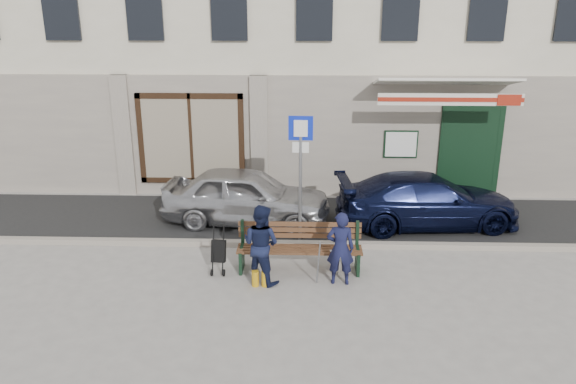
{
  "coord_description": "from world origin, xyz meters",
  "views": [
    {
      "loc": [
        -0.17,
        -9.48,
        4.93
      ],
      "look_at": [
        -0.54,
        1.6,
        1.2
      ],
      "focal_mm": 35.0,
      "sensor_mm": 36.0,
      "label": 1
    }
  ],
  "objects_px": {
    "woman": "(261,244)",
    "stroller": "(219,252)",
    "parking_sign": "(301,158)",
    "bench": "(297,249)",
    "car_navy": "(427,200)",
    "man": "(340,248)",
    "car_silver": "(247,196)"
  },
  "relations": [
    {
      "from": "car_silver",
      "to": "stroller",
      "type": "relative_size",
      "value": 4.18
    },
    {
      "from": "car_silver",
      "to": "car_navy",
      "type": "relative_size",
      "value": 0.93
    },
    {
      "from": "man",
      "to": "woman",
      "type": "distance_m",
      "value": 1.45
    },
    {
      "from": "parking_sign",
      "to": "bench",
      "type": "xyz_separation_m",
      "value": [
        -0.04,
        -1.5,
        -1.39
      ]
    },
    {
      "from": "car_silver",
      "to": "parking_sign",
      "type": "height_order",
      "value": "parking_sign"
    },
    {
      "from": "car_silver",
      "to": "stroller",
      "type": "distance_m",
      "value": 2.61
    },
    {
      "from": "bench",
      "to": "woman",
      "type": "relative_size",
      "value": 1.59
    },
    {
      "from": "stroller",
      "to": "parking_sign",
      "type": "bearing_deg",
      "value": 50.82
    },
    {
      "from": "car_navy",
      "to": "stroller",
      "type": "height_order",
      "value": "car_navy"
    },
    {
      "from": "car_navy",
      "to": "man",
      "type": "distance_m",
      "value": 3.68
    },
    {
      "from": "woman",
      "to": "stroller",
      "type": "distance_m",
      "value": 0.98
    },
    {
      "from": "bench",
      "to": "woman",
      "type": "distance_m",
      "value": 0.86
    },
    {
      "from": "man",
      "to": "woman",
      "type": "bearing_deg",
      "value": 1.36
    },
    {
      "from": "parking_sign",
      "to": "stroller",
      "type": "xyz_separation_m",
      "value": [
        -1.54,
        -1.62,
        -1.44
      ]
    },
    {
      "from": "car_silver",
      "to": "stroller",
      "type": "xyz_separation_m",
      "value": [
        -0.28,
        -2.58,
        -0.25
      ]
    },
    {
      "from": "car_silver",
      "to": "woman",
      "type": "relative_size",
      "value": 2.58
    },
    {
      "from": "car_silver",
      "to": "woman",
      "type": "bearing_deg",
      "value": -162.98
    },
    {
      "from": "parking_sign",
      "to": "woman",
      "type": "relative_size",
      "value": 1.82
    },
    {
      "from": "car_navy",
      "to": "bench",
      "type": "relative_size",
      "value": 1.75
    },
    {
      "from": "parking_sign",
      "to": "car_navy",
      "type": "bearing_deg",
      "value": 20.58
    },
    {
      "from": "bench",
      "to": "car_navy",
      "type": "bearing_deg",
      "value": 39.61
    },
    {
      "from": "parking_sign",
      "to": "car_silver",
      "type": "bearing_deg",
      "value": 144.95
    },
    {
      "from": "man",
      "to": "woman",
      "type": "height_order",
      "value": "woman"
    },
    {
      "from": "parking_sign",
      "to": "woman",
      "type": "bearing_deg",
      "value": -106.85
    },
    {
      "from": "man",
      "to": "stroller",
      "type": "height_order",
      "value": "man"
    },
    {
      "from": "bench",
      "to": "man",
      "type": "bearing_deg",
      "value": -32.02
    },
    {
      "from": "parking_sign",
      "to": "woman",
      "type": "distance_m",
      "value": 2.36
    },
    {
      "from": "car_navy",
      "to": "stroller",
      "type": "distance_m",
      "value": 5.17
    },
    {
      "from": "parking_sign",
      "to": "stroller",
      "type": "height_order",
      "value": "parking_sign"
    },
    {
      "from": "parking_sign",
      "to": "woman",
      "type": "xyz_separation_m",
      "value": [
        -0.69,
        -1.98,
        -1.09
      ]
    },
    {
      "from": "car_navy",
      "to": "bench",
      "type": "distance_m",
      "value": 3.86
    },
    {
      "from": "car_silver",
      "to": "man",
      "type": "height_order",
      "value": "man"
    }
  ]
}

